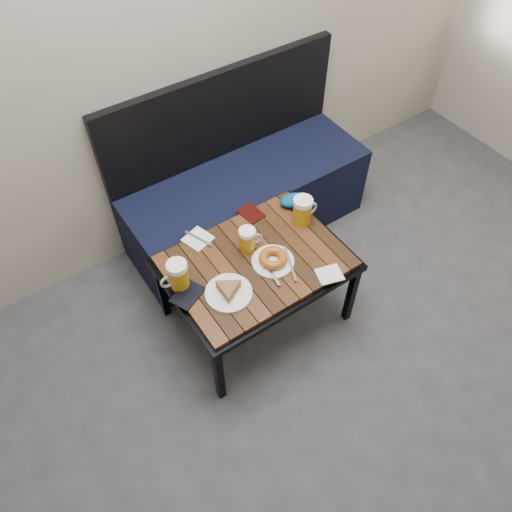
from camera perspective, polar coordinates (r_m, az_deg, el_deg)
ground at (r=2.49m, az=21.24°, el=-23.77°), size 4.00×4.00×0.00m
bench at (r=2.90m, az=-1.35°, el=6.98°), size 1.40×0.50×0.95m
cafe_table at (r=2.35m, az=-0.00°, el=-1.11°), size 0.84×0.62×0.47m
beer_mug_left at (r=2.20m, az=-8.94°, el=-2.16°), size 0.14×0.09×0.15m
beer_mug_centre at (r=2.31m, az=-0.94°, el=1.89°), size 0.12×0.09×0.13m
beer_mug_right at (r=2.43m, az=5.36°, el=5.19°), size 0.14×0.09×0.15m
plate_pie at (r=2.18m, az=-3.16°, el=-4.00°), size 0.21×0.21×0.06m
plate_bagel at (r=2.29m, az=1.96°, el=-0.41°), size 0.20×0.25×0.05m
napkin_left at (r=2.41m, az=-6.66°, el=1.95°), size 0.15×0.15×0.01m
napkin_right at (r=2.28m, az=8.39°, el=-2.11°), size 0.14×0.12×0.01m
passport_navy at (r=2.21m, az=-7.81°, el=-4.40°), size 0.17×0.15×0.01m
passport_burgundy at (r=2.51m, az=-0.57°, el=4.91°), size 0.11×0.14×0.01m
knit_pouch at (r=2.54m, az=4.30°, el=6.37°), size 0.16×0.13×0.06m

